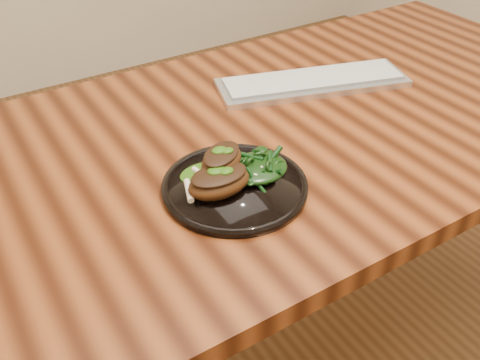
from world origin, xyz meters
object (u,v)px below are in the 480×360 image
Objects in this scene: greens_heap at (258,164)px; keyboard at (313,82)px; desk at (290,152)px; lamb_chop_front at (219,181)px; plate at (235,186)px.

keyboard is at bearing 37.27° from greens_heap.
greens_heap reaches higher than desk.
lamb_chop_front is at bearing -147.78° from keyboard.
keyboard is (0.31, 0.24, -0.02)m from greens_heap.
keyboard is at bearing 32.22° from lamb_chop_front.
plate is (-0.23, -0.14, 0.09)m from desk.
desk is at bearing 37.66° from greens_heap.
greens_heap is at bearing 8.74° from lamb_chop_front.
greens_heap is 0.24× the size of keyboard.
greens_heap is at bearing -142.34° from desk.
greens_heap is (-0.18, -0.14, 0.12)m from desk.
desk is 13.69× the size of lamb_chop_front.
desk is 0.19m from keyboard.
greens_heap reaches higher than plate.
greens_heap is at bearing 5.19° from plate.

